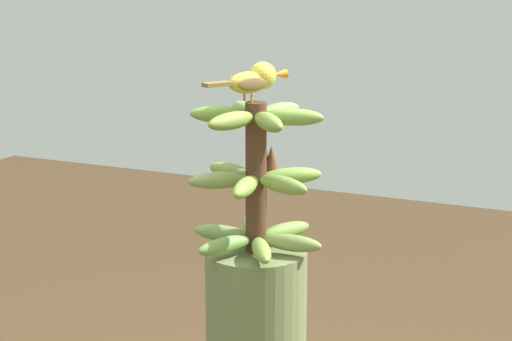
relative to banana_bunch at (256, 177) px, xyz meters
The scene contains 2 objects.
banana_bunch is the anchor object (origin of this frame).
perched_bird 0.20m from the banana_bunch, 35.37° to the left, with size 0.18×0.12×0.08m.
Camera 1 is at (-1.57, -0.70, 1.58)m, focal length 60.68 mm.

